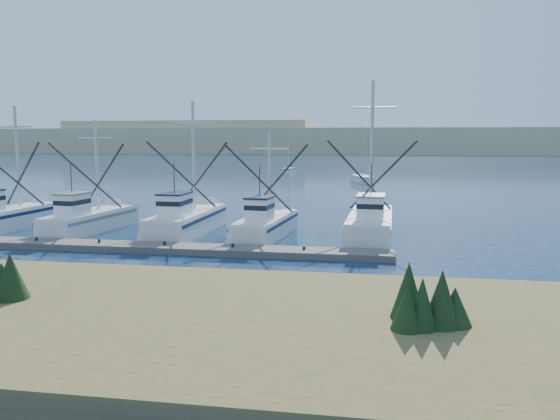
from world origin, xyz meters
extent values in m
plane|color=#0C1A38|center=(0.00, 0.00, 0.00)|extent=(500.00, 500.00, 0.00)
cube|color=#665F5B|center=(-8.44, 5.21, 0.19)|extent=(27.79, 2.00, 0.37)
cube|color=tan|center=(0.00, 210.00, 5.00)|extent=(360.00, 60.00, 10.00)
cube|color=silver|center=(-21.04, 10.58, 0.69)|extent=(2.86, 8.43, 1.38)
cylinder|color=#B7B2A8|center=(-21.04, 11.99, 5.02)|extent=(0.22, 0.22, 7.28)
cube|color=silver|center=(-14.84, 10.44, 0.66)|extent=(3.35, 8.24, 1.31)
cube|color=white|center=(-14.84, 8.39, 2.06)|extent=(1.60, 2.11, 1.50)
cylinder|color=#B7B2A8|center=(-14.84, 11.81, 4.49)|extent=(0.22, 0.22, 6.35)
cube|color=silver|center=(-8.05, 11.03, 0.70)|extent=(2.91, 9.25, 1.40)
cube|color=white|center=(-8.05, 8.68, 2.15)|extent=(1.60, 2.28, 1.50)
cylinder|color=#B7B2A8|center=(-8.05, 12.60, 5.15)|extent=(0.22, 0.22, 7.51)
cube|color=silver|center=(-2.53, 10.37, 0.64)|extent=(3.11, 8.06, 1.28)
cube|color=white|center=(-2.53, 8.36, 2.03)|extent=(1.53, 2.04, 1.50)
cylinder|color=#B7B2A8|center=(-2.53, 11.71, 4.04)|extent=(0.22, 0.22, 5.52)
cube|color=silver|center=(4.12, 11.26, 0.74)|extent=(3.07, 9.74, 1.47)
cube|color=white|center=(4.12, 8.79, 2.22)|extent=(1.64, 2.42, 1.50)
cylinder|color=#B7B2A8|center=(4.12, 12.90, 5.79)|extent=(0.22, 0.22, 8.64)
cube|color=silver|center=(3.04, 54.99, 0.45)|extent=(3.50, 6.49, 0.90)
cylinder|color=#B7B2A8|center=(3.04, 55.29, 4.50)|extent=(0.12, 0.12, 7.20)
cube|color=silver|center=(-10.17, 72.16, 0.45)|extent=(2.02, 5.70, 0.90)
cylinder|color=#B7B2A8|center=(-10.17, 72.46, 4.50)|extent=(0.12, 0.12, 7.20)
camera|label=1|loc=(3.96, -23.84, 6.45)|focal=35.00mm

